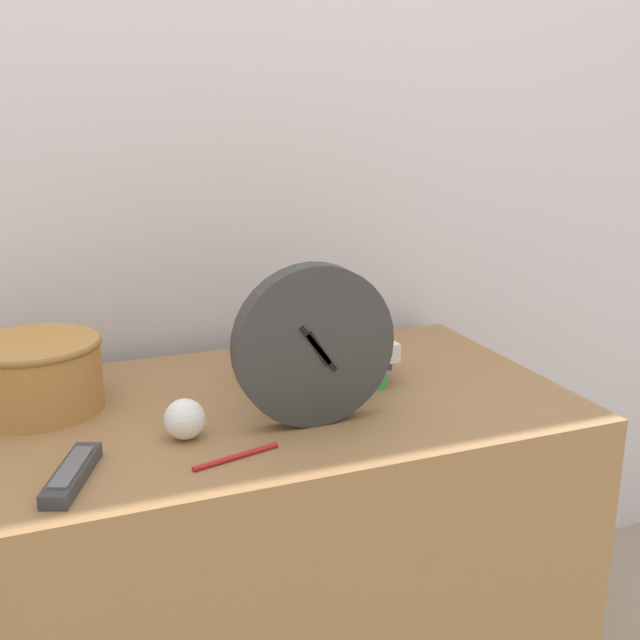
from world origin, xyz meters
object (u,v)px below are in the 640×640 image
Objects in this scene: crumpled_paper_ball at (185,419)px; pen at (236,457)px; desk_clock at (314,346)px; basket at (36,372)px; tv_remote at (72,474)px; book_stack at (325,344)px.

crumpled_paper_ball reaches higher than pen.
desk_clock reaches higher than basket.
basket is at bearing 130.58° from pen.
tv_remote is 0.19m from crumpled_paper_ball.
book_stack is 0.36m from pen.
book_stack is at bearing 28.76° from crumpled_paper_ball.
crumpled_paper_ball is at bearing -44.85° from basket.
pen is at bearing -152.46° from desk_clock.
book_stack is at bearing 63.44° from desk_clock.
desk_clock is 0.21m from book_stack.
book_stack is at bearing 27.43° from tv_remote.
pen is at bearing -61.32° from crumpled_paper_ball.
desk_clock is 4.13× the size of crumpled_paper_ball.
book_stack is 0.50m from basket.
basket is 3.47× the size of crumpled_paper_ball.
book_stack is 0.34m from crumpled_paper_ball.
desk_clock reaches higher than crumpled_paper_ball.
basket is 0.29m from crumpled_paper_ball.
tv_remote is at bearing -152.57° from book_stack.
pen is at bearing -4.50° from tv_remote.
tv_remote is at bearing -83.26° from basket.
pen is at bearing -49.42° from basket.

